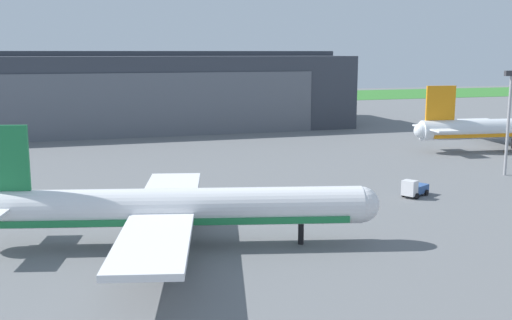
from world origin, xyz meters
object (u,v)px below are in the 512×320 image
Objects in this scene: maintenance_hangar at (137,91)px; ops_van at (414,189)px; airliner_near_left at (171,209)px; apron_light_mast at (509,113)px.

maintenance_hangar reaches higher than ops_van.
airliner_near_left reaches higher than ops_van.
airliner_near_left is at bearing -94.72° from maintenance_hangar.
apron_light_mast is at bearing -59.19° from maintenance_hangar.
maintenance_hangar is 21.40× the size of ops_van.
airliner_near_left is 58.08m from apron_light_mast.
apron_light_mast is at bearing 21.63° from ops_van.
ops_van is at bearing -73.47° from maintenance_hangar.
ops_van is at bearing -158.37° from apron_light_mast.
apron_light_mast reaches higher than ops_van.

